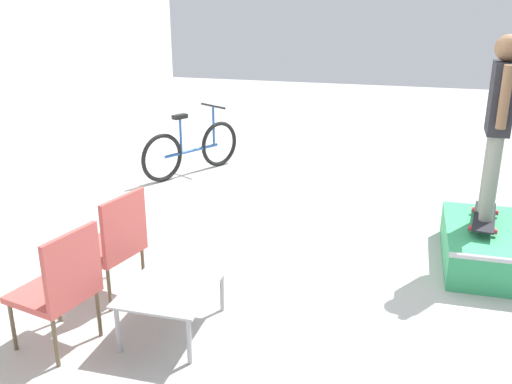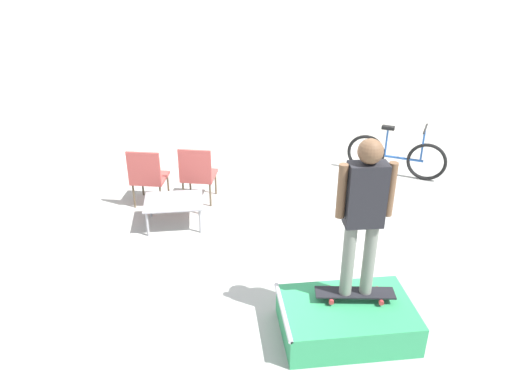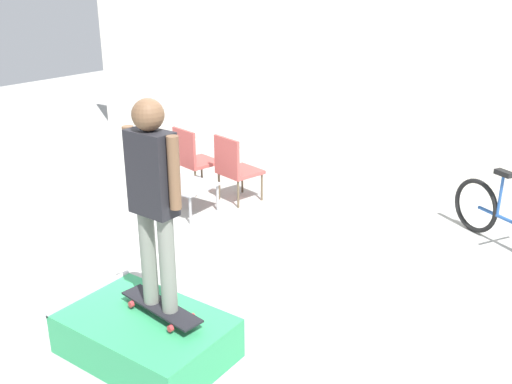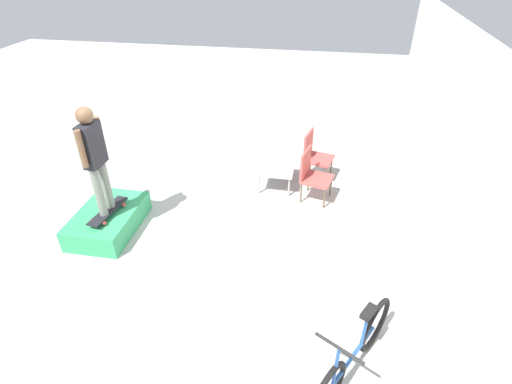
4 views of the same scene
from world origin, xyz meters
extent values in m
plane|color=#A8A8A3|center=(0.00, 0.00, 0.00)|extent=(24.00, 24.00, 0.00)
cube|color=#339E60|center=(0.82, -1.34, 0.18)|extent=(1.40, 0.92, 0.37)
cylinder|color=#B7B7BC|center=(0.12, -1.34, 0.37)|extent=(0.05, 0.92, 0.05)
cube|color=black|center=(0.92, -1.24, 0.45)|extent=(0.87, 0.31, 0.02)
cylinder|color=red|center=(1.20, -1.16, 0.42)|extent=(0.06, 0.04, 0.05)
cylinder|color=red|center=(1.17, -1.39, 0.42)|extent=(0.06, 0.04, 0.05)
cylinder|color=red|center=(0.68, -1.09, 0.42)|extent=(0.06, 0.04, 0.05)
cylinder|color=red|center=(0.64, -1.31, 0.42)|extent=(0.06, 0.04, 0.05)
cylinder|color=gray|center=(0.81, -1.23, 0.88)|extent=(0.13, 0.13, 0.84)
cylinder|color=gray|center=(1.03, -1.24, 0.88)|extent=(0.13, 0.13, 0.84)
cube|color=#232328|center=(0.92, -1.24, 1.63)|extent=(0.39, 0.21, 0.66)
cylinder|color=brown|center=(0.68, -1.23, 1.68)|extent=(0.09, 0.09, 0.56)
cylinder|color=brown|center=(1.16, -1.24, 1.68)|extent=(0.09, 0.09, 0.56)
sphere|color=brown|center=(0.92, -1.24, 2.08)|extent=(0.24, 0.24, 0.24)
cube|color=#9E9EA3|center=(-1.09, 1.25, 0.39)|extent=(0.86, 0.67, 0.02)
cylinder|color=#9E9EA3|center=(-1.46, 0.97, 0.19)|extent=(0.04, 0.04, 0.38)
cylinder|color=#9E9EA3|center=(-0.71, 0.97, 0.19)|extent=(0.04, 0.04, 0.38)
cylinder|color=#9E9EA3|center=(-1.46, 1.53, 0.19)|extent=(0.04, 0.04, 0.38)
cylinder|color=#9E9EA3|center=(-0.71, 1.53, 0.19)|extent=(0.04, 0.04, 0.38)
cylinder|color=brown|center=(-1.22, 2.21, 0.20)|extent=(0.03, 0.03, 0.41)
cylinder|color=brown|center=(-1.64, 2.31, 0.20)|extent=(0.03, 0.03, 0.41)
cylinder|color=brown|center=(-1.31, 1.78, 0.20)|extent=(0.03, 0.03, 0.41)
cylinder|color=brown|center=(-1.74, 1.88, 0.20)|extent=(0.03, 0.03, 0.41)
cube|color=#B74C47|center=(-1.48, 2.04, 0.43)|extent=(0.62, 0.62, 0.05)
cube|color=#B74C47|center=(-1.53, 1.81, 0.71)|extent=(0.52, 0.16, 0.51)
cylinder|color=brown|center=(-0.43, 2.20, 0.20)|extent=(0.03, 0.03, 0.41)
cylinder|color=brown|center=(-0.85, 2.31, 0.20)|extent=(0.03, 0.03, 0.41)
cylinder|color=brown|center=(-0.53, 1.78, 0.20)|extent=(0.03, 0.03, 0.41)
cylinder|color=brown|center=(-0.96, 1.88, 0.20)|extent=(0.03, 0.03, 0.41)
cube|color=#B74C47|center=(-0.69, 2.04, 0.43)|extent=(0.63, 0.63, 0.05)
cube|color=#B74C47|center=(-0.75, 1.81, 0.71)|extent=(0.51, 0.16, 0.51)
torus|color=black|center=(3.31, 2.33, 0.35)|extent=(0.63, 0.40, 0.69)
torus|color=black|center=(2.38, 2.87, 0.35)|extent=(0.63, 0.40, 0.69)
cylinder|color=#2856A3|center=(2.85, 2.60, 0.35)|extent=(0.86, 0.52, 0.04)
cylinder|color=#2856A3|center=(2.68, 2.70, 0.60)|extent=(0.04, 0.04, 0.51)
cube|color=black|center=(2.68, 2.70, 0.88)|extent=(0.24, 0.20, 0.06)
cylinder|color=#2856A3|center=(3.22, 2.39, 0.65)|extent=(0.04, 0.04, 0.60)
cylinder|color=black|center=(3.22, 2.39, 0.95)|extent=(0.29, 0.47, 0.03)
camera|label=1|loc=(-4.72, -0.41, 2.57)|focal=40.00mm
camera|label=2|loc=(-0.64, -5.38, 3.81)|focal=35.00mm
camera|label=3|loc=(3.94, -4.14, 3.03)|focal=40.00mm
camera|label=4|loc=(5.65, 2.02, 4.21)|focal=28.00mm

